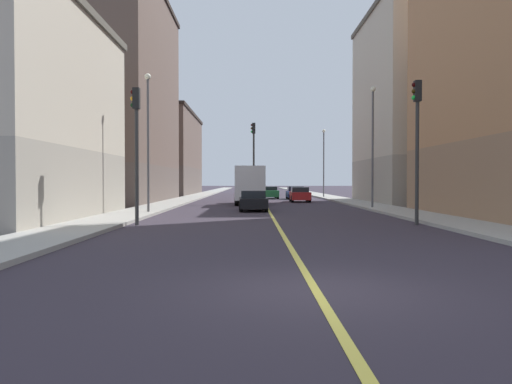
% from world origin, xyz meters
% --- Properties ---
extents(ground_plane, '(400.00, 400.00, 0.00)m').
position_xyz_m(ground_plane, '(0.00, 0.00, 0.00)').
color(ground_plane, '#322B36').
rests_on(ground_plane, ground).
extents(sidewalk_left, '(2.70, 168.00, 0.15)m').
position_xyz_m(sidewalk_left, '(7.81, 49.00, 0.07)').
color(sidewalk_left, '#9E9B93').
rests_on(sidewalk_left, ground).
extents(sidewalk_right, '(2.70, 168.00, 0.15)m').
position_xyz_m(sidewalk_right, '(-7.81, 49.00, 0.07)').
color(sidewalk_right, '#9E9B93').
rests_on(sidewalk_right, ground).
extents(lane_center_stripe, '(0.16, 154.00, 0.01)m').
position_xyz_m(lane_center_stripe, '(0.00, 49.00, 0.01)').
color(lane_center_stripe, '#E5D14C').
rests_on(lane_center_stripe, ground).
extents(building_left_mid, '(10.15, 14.92, 16.70)m').
position_xyz_m(building_left_mid, '(14.09, 35.19, 8.36)').
color(building_left_mid, '#9D9688').
rests_on(building_left_mid, ground).
extents(building_right_midblock, '(10.15, 20.14, 19.11)m').
position_xyz_m(building_right_midblock, '(-14.09, 37.25, 9.57)').
color(building_right_midblock, brown).
rests_on(building_right_midblock, ground).
extents(building_right_distant, '(10.15, 22.41, 11.41)m').
position_xyz_m(building_right_distant, '(-14.09, 61.94, 5.72)').
color(building_right_distant, brown).
rests_on(building_right_distant, ground).
extents(traffic_light_left_near, '(0.40, 0.32, 6.24)m').
position_xyz_m(traffic_light_left_near, '(6.04, 13.01, 4.02)').
color(traffic_light_left_near, '#2D2D2D').
rests_on(traffic_light_left_near, ground).
extents(traffic_light_right_near, '(0.40, 0.32, 5.90)m').
position_xyz_m(traffic_light_right_near, '(-6.07, 13.01, 3.83)').
color(traffic_light_right_near, '#2D2D2D').
rests_on(traffic_light_right_near, ground).
extents(traffic_light_median_far, '(0.40, 0.32, 6.86)m').
position_xyz_m(traffic_light_median_far, '(-0.93, 34.23, 4.38)').
color(traffic_light_median_far, '#2D2D2D').
rests_on(traffic_light_median_far, ground).
extents(street_lamp_left_near, '(0.36, 0.36, 8.12)m').
position_xyz_m(street_lamp_left_near, '(7.06, 25.15, 4.99)').
color(street_lamp_left_near, '#4C4C51').
rests_on(street_lamp_left_near, ground).
extents(street_lamp_right_near, '(0.36, 0.36, 7.92)m').
position_xyz_m(street_lamp_right_near, '(-7.06, 20.29, 4.89)').
color(street_lamp_right_near, '#4C4C51').
rests_on(street_lamp_right_near, ground).
extents(street_lamp_left_far, '(0.36, 0.36, 7.61)m').
position_xyz_m(street_lamp_left_far, '(7.06, 48.09, 4.72)').
color(street_lamp_left_far, '#4C4C51').
rests_on(street_lamp_left_far, ground).
extents(car_blue, '(1.88, 4.05, 1.36)m').
position_xyz_m(car_blue, '(3.56, 44.48, 0.65)').
color(car_blue, '#23389E').
rests_on(car_blue, ground).
extents(car_orange, '(1.90, 4.25, 1.43)m').
position_xyz_m(car_orange, '(-1.44, 61.25, 0.69)').
color(car_orange, orange).
rests_on(car_orange, ground).
extents(car_black, '(1.88, 3.96, 1.29)m').
position_xyz_m(car_black, '(-1.01, 23.39, 0.63)').
color(car_black, black).
rests_on(car_black, ground).
extents(car_red, '(1.79, 3.94, 1.36)m').
position_xyz_m(car_red, '(3.33, 37.39, 0.67)').
color(car_red, red).
rests_on(car_red, ground).
extents(car_green, '(1.96, 4.27, 1.32)m').
position_xyz_m(car_green, '(0.84, 46.12, 0.65)').
color(car_green, '#1E6B38').
rests_on(car_green, ground).
extents(box_truck, '(2.39, 7.72, 3.06)m').
position_xyz_m(box_truck, '(-1.21, 32.10, 1.62)').
color(box_truck, maroon).
rests_on(box_truck, ground).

